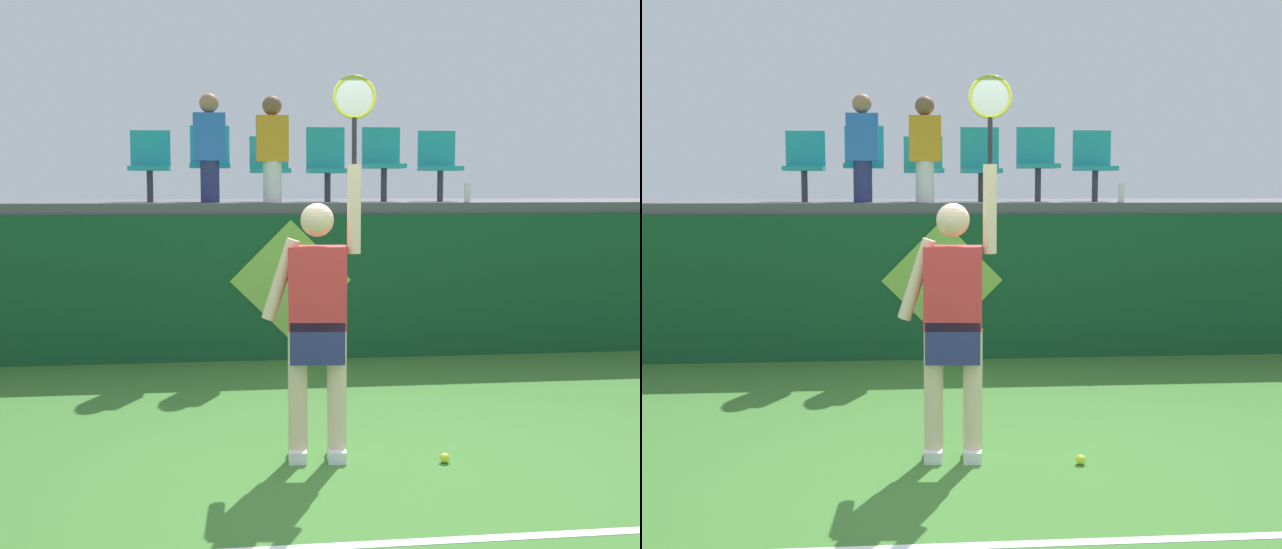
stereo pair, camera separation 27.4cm
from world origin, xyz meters
TOP-DOWN VIEW (x-y plane):
  - ground_plane at (0.00, 0.00)m, footprint 40.00×40.00m
  - court_back_wall at (0.00, 3.71)m, footprint 12.58×0.20m
  - spectator_platform at (0.00, 5.07)m, footprint 12.58×2.82m
  - court_baseline_stripe at (0.00, -1.02)m, footprint 11.32×0.08m
  - tennis_player at (-0.27, 0.35)m, footprint 0.75×0.30m
  - tennis_ball at (0.56, 0.17)m, footprint 0.07×0.07m
  - water_bottle at (1.80, 3.85)m, footprint 0.07×0.07m
  - stadium_chair_0 at (-1.64, 4.44)m, footprint 0.44×0.42m
  - stadium_chair_1 at (-0.98, 4.44)m, footprint 0.44×0.42m
  - stadium_chair_2 at (-0.32, 4.44)m, footprint 0.44×0.42m
  - stadium_chair_3 at (0.33, 4.45)m, footprint 0.44×0.42m
  - stadium_chair_4 at (0.98, 4.44)m, footprint 0.44×0.42m
  - stadium_chair_5 at (1.64, 4.44)m, footprint 0.44×0.42m
  - spectator_0 at (-0.32, 3.99)m, footprint 0.34×0.21m
  - spectator_1 at (-0.98, 3.98)m, footprint 0.34×0.21m
  - wall_signage_mount at (-0.16, 3.60)m, footprint 1.27×0.01m

SIDE VIEW (x-z plane):
  - ground_plane at x=0.00m, z-range 0.00..0.00m
  - wall_signage_mount at x=-0.16m, z-range -0.74..0.74m
  - court_baseline_stripe at x=0.00m, z-range 0.00..0.01m
  - tennis_ball at x=0.56m, z-range 0.00..0.07m
  - court_back_wall at x=0.00m, z-range 0.00..1.53m
  - tennis_player at x=-0.27m, z-range -0.30..2.24m
  - spectator_platform at x=0.00m, z-range 1.53..1.65m
  - water_bottle at x=1.80m, z-range 1.65..1.85m
  - stadium_chair_2 at x=-0.32m, z-range 1.69..2.42m
  - stadium_chair_0 at x=-1.64m, z-range 1.69..2.48m
  - stadium_chair_3 at x=0.33m, z-range 1.67..2.51m
  - stadium_chair_5 at x=1.64m, z-range 1.69..2.50m
  - stadium_chair_4 at x=0.98m, z-range 1.70..2.55m
  - stadium_chair_1 at x=-0.98m, z-range 1.70..2.55m
  - spectator_0 at x=-0.32m, z-range 1.68..2.81m
  - spectator_1 at x=-0.98m, z-range 1.68..2.83m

